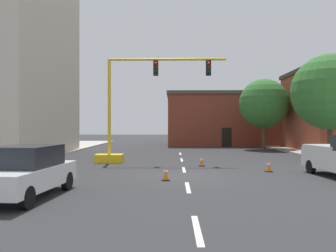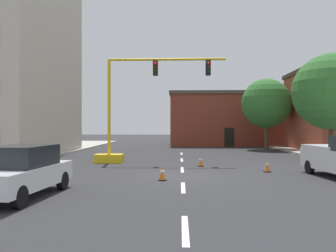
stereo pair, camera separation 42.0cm
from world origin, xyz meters
name	(u,v)px [view 2 (the right image)]	position (x,y,z in m)	size (l,w,h in m)	color
ground_plane	(183,176)	(0.00, 0.00, 0.00)	(160.00, 160.00, 0.00)	#2D2D30
sidewalk_left	(5,158)	(-12.70, 8.00, 0.07)	(6.00, 56.00, 0.14)	#B2ADA3
lane_stripe_seg_1	(185,229)	(0.00, -8.50, 0.00)	(0.16, 2.40, 0.01)	silver
lane_stripe_seg_2	(183,187)	(0.00, -3.00, 0.00)	(0.16, 2.40, 0.01)	silver
lane_stripe_seg_3	(182,170)	(0.00, 2.50, 0.00)	(0.16, 2.40, 0.01)	silver
lane_stripe_seg_4	(182,160)	(0.00, 8.00, 0.00)	(0.16, 2.40, 0.01)	silver
lane_stripe_seg_5	(181,154)	(0.00, 13.50, 0.00)	(0.16, 2.40, 0.01)	silver
building_brick_center	(225,119)	(5.50, 27.32, 3.26)	(13.78, 8.16, 6.50)	brown
traffic_signal_gantry	(125,129)	(-3.72, 6.09, 2.21)	(8.53, 1.20, 6.83)	yellow
tree_right_mid	(331,92)	(10.45, 8.09, 4.80)	(5.36, 5.36, 7.49)	#4C3823
tree_right_far	(266,103)	(8.64, 19.08, 4.69)	(5.01, 5.01, 7.21)	brown
sedan_white_near_left	(21,171)	(-5.49, -5.04, 0.89)	(2.17, 4.62, 1.74)	white
traffic_cone_roadside_a	(201,161)	(1.12, 4.22, 0.30)	(0.36, 0.36, 0.60)	black
traffic_cone_roadside_b	(267,166)	(4.43, 1.73, 0.30)	(0.36, 0.36, 0.61)	black
traffic_cone_roadside_c	(162,174)	(-0.90, -1.27, 0.30)	(0.36, 0.36, 0.62)	black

